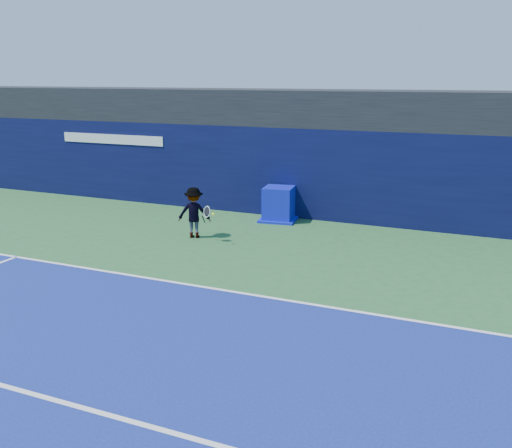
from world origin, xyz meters
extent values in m
plane|color=#2A5F2F|center=(0.00, 0.00, 0.00)|extent=(80.00, 80.00, 0.00)
cube|color=white|center=(0.00, 3.00, 0.01)|extent=(24.00, 0.10, 0.01)
cube|color=white|center=(0.00, -2.00, 0.01)|extent=(24.00, 0.10, 0.01)
cube|color=black|center=(0.00, 11.50, 3.60)|extent=(36.00, 3.00, 1.20)
cube|color=#090C33|center=(0.00, 10.50, 1.50)|extent=(36.00, 1.00, 3.00)
cube|color=white|center=(-7.00, 9.99, 2.35)|extent=(4.50, 0.04, 0.35)
cube|color=#0C13B5|center=(-0.04, 9.49, 0.56)|extent=(1.05, 1.05, 1.13)
cube|color=#0D17BB|center=(-0.04, 9.49, 0.04)|extent=(1.32, 1.32, 0.08)
imported|color=white|center=(-1.60, 6.58, 0.75)|extent=(1.10, 0.84, 1.50)
cylinder|color=black|center=(-1.15, 6.33, 0.65)|extent=(0.07, 0.13, 0.24)
torus|color=white|center=(-1.01, 6.28, 0.90)|extent=(0.28, 0.16, 0.27)
cylinder|color=black|center=(-1.01, 6.28, 0.90)|extent=(0.23, 0.12, 0.23)
sphere|color=#F3FA1B|center=(-0.70, 6.08, 0.90)|extent=(0.08, 0.08, 0.08)
camera|label=1|loc=(6.54, -7.71, 4.66)|focal=40.00mm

